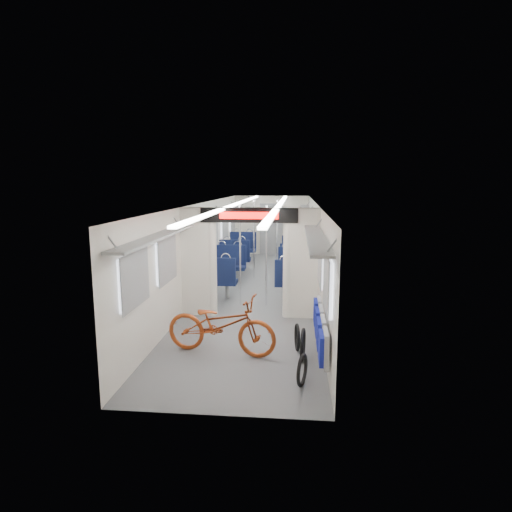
# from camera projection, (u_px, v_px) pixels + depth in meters

# --- Properties ---
(carriage) EXTENTS (12.00, 12.02, 2.31)m
(carriage) POSITION_uv_depth(u_px,v_px,m) (257.00, 236.00, 10.60)
(carriage) COLOR #515456
(carriage) RESTS_ON ground
(bicycle) EXTENTS (1.97, 0.99, 0.99)m
(bicycle) POSITION_uv_depth(u_px,v_px,m) (221.00, 325.00, 7.05)
(bicycle) COLOR #993B16
(bicycle) RESTS_ON ground
(flip_bench) EXTENTS (0.12, 2.08, 0.49)m
(flip_bench) POSITION_uv_depth(u_px,v_px,m) (320.00, 328.00, 6.64)
(flip_bench) COLOR gray
(flip_bench) RESTS_ON carriage
(bike_hoop_a) EXTENTS (0.17, 0.47, 0.47)m
(bike_hoop_a) POSITION_uv_depth(u_px,v_px,m) (302.00, 372.00, 5.95)
(bike_hoop_a) COLOR black
(bike_hoop_a) RESTS_ON ground
(bike_hoop_b) EXTENTS (0.11, 0.54, 0.53)m
(bike_hoop_b) POSITION_uv_depth(u_px,v_px,m) (303.00, 346.00, 6.80)
(bike_hoop_b) COLOR black
(bike_hoop_b) RESTS_ON ground
(bike_hoop_c) EXTENTS (0.10, 0.47, 0.47)m
(bike_hoop_c) POSITION_uv_depth(u_px,v_px,m) (297.00, 339.00, 7.21)
(bike_hoop_c) COLOR black
(bike_hoop_c) RESTS_ON ground
(seat_bay_near_left) EXTENTS (0.95, 2.24, 1.15)m
(seat_bay_near_left) POSITION_uv_depth(u_px,v_px,m) (224.00, 268.00, 11.35)
(seat_bay_near_left) COLOR #0B1334
(seat_bay_near_left) RESTS_ON ground
(seat_bay_near_right) EXTENTS (0.93, 2.16, 1.13)m
(seat_bay_near_right) POSITION_uv_depth(u_px,v_px,m) (294.00, 270.00, 11.14)
(seat_bay_near_right) COLOR #0B1334
(seat_bay_near_right) RESTS_ON ground
(seat_bay_far_left) EXTENTS (0.96, 2.30, 1.17)m
(seat_bay_far_left) POSITION_uv_depth(u_px,v_px,m) (239.00, 250.00, 14.44)
(seat_bay_far_left) COLOR #0B1334
(seat_bay_far_left) RESTS_ON ground
(seat_bay_far_right) EXTENTS (0.90, 2.02, 1.08)m
(seat_bay_far_right) POSITION_uv_depth(u_px,v_px,m) (295.00, 253.00, 14.01)
(seat_bay_far_right) COLOR #0B1334
(seat_bay_far_right) RESTS_ON ground
(stanchion_near_left) EXTENTS (0.04, 0.04, 2.30)m
(stanchion_near_left) POSITION_uv_depth(u_px,v_px,m) (240.00, 256.00, 9.77)
(stanchion_near_left) COLOR silver
(stanchion_near_left) RESTS_ON ground
(stanchion_near_right) EXTENTS (0.04, 0.04, 2.30)m
(stanchion_near_right) POSITION_uv_depth(u_px,v_px,m) (266.00, 256.00, 9.72)
(stanchion_near_right) COLOR silver
(stanchion_near_right) RESTS_ON ground
(stanchion_far_left) EXTENTS (0.04, 0.04, 2.30)m
(stanchion_far_left) POSITION_uv_depth(u_px,v_px,m) (254.00, 240.00, 12.53)
(stanchion_far_left) COLOR silver
(stanchion_far_left) RESTS_ON ground
(stanchion_far_right) EXTENTS (0.04, 0.04, 2.30)m
(stanchion_far_right) POSITION_uv_depth(u_px,v_px,m) (277.00, 240.00, 12.51)
(stanchion_far_right) COLOR silver
(stanchion_far_right) RESTS_ON ground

